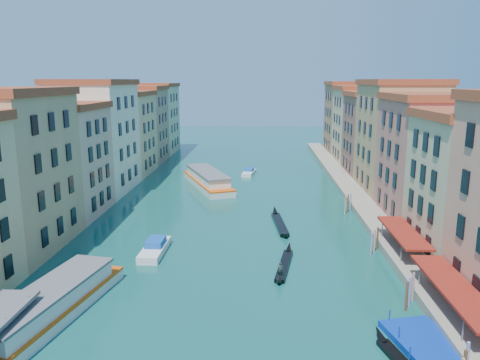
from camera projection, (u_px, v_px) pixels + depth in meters
The scene contains 12 objects.
left_bank_palazzos at pixel (84, 145), 81.78m from camera, with size 12.80×128.40×21.00m.
right_bank_palazzos at pixel (407, 147), 79.62m from camera, with size 12.80×128.40×21.00m.
quay at pixel (357, 199), 81.91m from camera, with size 4.00×140.00×1.00m, color gray.
restaurant_awnings at pixel (458, 291), 40.36m from camera, with size 3.20×44.55×3.12m.
mooring_poles_right at pixel (401, 281), 46.51m from camera, with size 1.44×54.24×3.20m.
vaporetto_near at pixel (49, 306), 41.36m from camera, with size 7.92×19.91×2.89m.
vaporetto_far at pixel (208, 179), 93.22m from camera, with size 12.46×21.62×3.18m.
gondola_fore at pixel (284, 264), 53.02m from camera, with size 2.78×11.66×2.33m.
gondola_far at pixel (280, 223), 68.38m from camera, with size 2.35×13.60×1.92m.
motorboat_mid at pixel (155, 248), 57.47m from camera, with size 2.61×7.94×1.64m.
motorboat_far at pixel (249, 172), 105.41m from camera, with size 3.17×7.03×1.41m.
blue_dock at pixel (424, 342), 37.53m from camera, with size 6.01×7.68×0.57m.
Camera 1 is at (5.02, -15.26, 20.85)m, focal length 35.00 mm.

